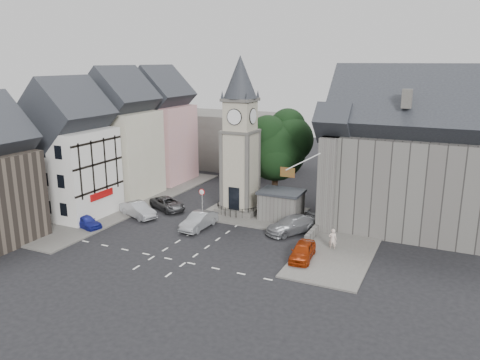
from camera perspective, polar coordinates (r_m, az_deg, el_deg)
The scene contains 23 objects.
ground at distance 43.40m, azimuth -4.49°, elevation -6.91°, with size 120.00×120.00×0.00m, color black.
pavement_west at distance 54.76m, azimuth -12.82°, elevation -2.61°, with size 6.00×30.00×0.14m, color #595651.
pavement_east at distance 46.55m, azimuth 13.60°, elevation -5.70°, with size 6.00×26.00×0.14m, color #595651.
central_island at distance 49.48m, azimuth 1.61°, elevation -4.07°, with size 10.00×8.00×0.16m, color #595651.
road_markings at distance 39.09m, azimuth -8.51°, elevation -9.50°, with size 20.00×8.00×0.01m, color silver.
clock_tower at distance 48.15m, azimuth 0.03°, elevation 5.29°, with size 4.86×4.86×16.25m.
stone_shelter at distance 47.42m, azimuth 5.04°, elevation -3.08°, with size 4.30×3.30×3.08m.
town_tree at distance 52.13m, azimuth 4.37°, elevation 4.67°, with size 7.20×7.20×10.80m.
warning_sign_post at distance 48.73m, azimuth -4.67°, elevation -2.00°, with size 0.70×0.19×2.85m.
terrace_pink at distance 62.96m, azimuth -9.75°, elevation 5.81°, with size 8.10×7.60×12.80m.
terrace_cream at distance 56.66m, azimuth -14.36°, elevation 4.64°, with size 8.10×7.60×12.80m.
terrace_tudor at distance 50.92m, azimuth -20.01°, elevation 2.70°, with size 8.10×7.60×12.00m.
backdrop_west at distance 71.76m, azimuth -1.88°, elevation 4.96°, with size 20.00×10.00×8.00m, color #4C4944.
east_building at distance 47.25m, azimuth 19.05°, elevation 2.03°, with size 14.40×11.40×12.60m.
east_boundary_wall at distance 48.83m, azimuth 10.89°, elevation -4.12°, with size 0.40×16.00×0.90m, color #5A5653.
flagpole at distance 41.84m, azimuth 7.66°, elevation 2.21°, with size 3.68×0.10×2.74m.
car_west_blue at distance 47.74m, azimuth -18.28°, elevation -4.81°, with size 1.50×3.73×1.27m, color navy.
car_west_silver at distance 49.46m, azimuth -12.33°, elevation -3.56°, with size 1.64×4.70×1.55m, color #9B9DA2.
car_west_grey at distance 51.30m, azimuth -8.82°, elevation -2.88°, with size 2.20×4.78×1.33m, color #323335.
car_island_silver at distance 45.26m, azimuth -5.04°, elevation -4.97°, with size 1.64×4.72×1.55m, color #979CA0.
car_island_east at distance 44.30m, azimuth 6.35°, elevation -5.43°, with size 2.19×5.38×1.56m, color gray.
car_east_red at distance 38.70m, azimuth 7.64°, elevation -8.59°, with size 1.67×4.16×1.42m, color #982A08.
pedestrian at distance 40.83m, azimuth 11.23°, elevation -7.13°, with size 0.69×0.46×1.90m, color beige.
Camera 1 is at (20.17, -35.07, 15.72)m, focal length 35.00 mm.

